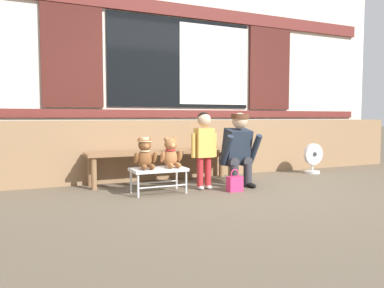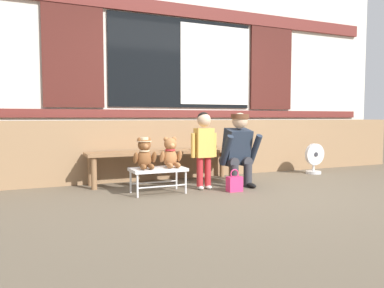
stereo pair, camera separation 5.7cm
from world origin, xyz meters
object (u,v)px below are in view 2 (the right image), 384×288
at_px(teddy_bear_with_hat, 145,154).
at_px(child_standing, 204,142).
at_px(floor_fan, 314,159).
at_px(adult_crouching, 239,149).
at_px(wooden_bench_long, 164,155).
at_px(teddy_bear_plain, 171,154).
at_px(small_display_bench, 158,171).
at_px(handbag_on_ground, 234,183).

height_order(teddy_bear_with_hat, child_standing, child_standing).
bearing_deg(teddy_bear_with_hat, floor_fan, 9.26).
bearing_deg(adult_crouching, child_standing, -179.59).
bearing_deg(wooden_bench_long, adult_crouching, -39.76).
xyz_separation_m(wooden_bench_long, adult_crouching, (0.79, -0.65, 0.11)).
bearing_deg(teddy_bear_plain, child_standing, 1.72).
bearing_deg(floor_fan, teddy_bear_plain, -169.61).
height_order(wooden_bench_long, floor_fan, floor_fan).
height_order(small_display_bench, child_standing, child_standing).
bearing_deg(child_standing, floor_fan, 12.12).
distance_m(adult_crouching, handbag_on_ground, 0.53).
relative_size(teddy_bear_plain, adult_crouching, 0.38).
distance_m(handbag_on_ground, floor_fan, 2.03).
distance_m(wooden_bench_long, teddy_bear_with_hat, 0.83).
relative_size(small_display_bench, floor_fan, 1.33).
relative_size(teddy_bear_plain, handbag_on_ground, 1.34).
distance_m(child_standing, adult_crouching, 0.51).
bearing_deg(teddy_bear_plain, handbag_on_ground, -20.51).
height_order(wooden_bench_long, small_display_bench, wooden_bench_long).
relative_size(wooden_bench_long, floor_fan, 4.37).
distance_m(wooden_bench_long, adult_crouching, 1.03).
bearing_deg(teddy_bear_plain, small_display_bench, -179.49).
distance_m(wooden_bench_long, small_display_bench, 0.75).
bearing_deg(floor_fan, wooden_bench_long, 175.47).
bearing_deg(teddy_bear_plain, wooden_bench_long, 76.85).
xyz_separation_m(wooden_bench_long, teddy_bear_with_hat, (-0.48, -0.67, 0.10)).
xyz_separation_m(teddy_bear_plain, handbag_on_ground, (0.72, -0.27, -0.37)).
height_order(teddy_bear_plain, handbag_on_ground, teddy_bear_plain).
bearing_deg(handbag_on_ground, teddy_bear_with_hat, 165.45).
bearing_deg(child_standing, teddy_bear_plain, -178.28).
bearing_deg(wooden_bench_long, teddy_bear_plain, -103.15).
bearing_deg(adult_crouching, floor_fan, 15.49).
distance_m(wooden_bench_long, floor_fan, 2.46).
bearing_deg(child_standing, handbag_on_ground, -45.74).
bearing_deg(adult_crouching, wooden_bench_long, 140.24).
bearing_deg(teddy_bear_with_hat, child_standing, 0.95).
bearing_deg(child_standing, adult_crouching, 0.41).
distance_m(small_display_bench, teddy_bear_plain, 0.25).
height_order(wooden_bench_long, handbag_on_ground, wooden_bench_long).
height_order(small_display_bench, teddy_bear_plain, teddy_bear_plain).
bearing_deg(small_display_bench, wooden_bench_long, 64.78).
bearing_deg(adult_crouching, teddy_bear_with_hat, -179.26).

